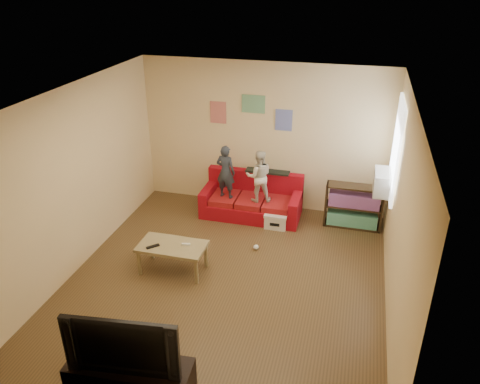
% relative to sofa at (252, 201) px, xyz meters
% --- Properties ---
extents(room_shell, '(4.52, 5.02, 2.72)m').
position_rel_sofa_xyz_m(room_shell, '(0.10, -2.06, 1.09)').
color(room_shell, brown).
rests_on(room_shell, ground).
extents(sofa, '(1.77, 0.82, 0.78)m').
position_rel_sofa_xyz_m(sofa, '(0.00, 0.00, 0.00)').
color(sofa, '#9E0B16').
rests_on(sofa, ground).
extents(child_a, '(0.39, 0.30, 0.98)m').
position_rel_sofa_xyz_m(child_a, '(-0.45, -0.16, 0.60)').
color(child_a, '#2B313D').
rests_on(child_a, sofa).
extents(child_b, '(0.54, 0.47, 0.94)m').
position_rel_sofa_xyz_m(child_b, '(0.15, -0.16, 0.58)').
color(child_b, beige).
rests_on(child_b, sofa).
extents(coffee_table, '(0.99, 0.54, 0.44)m').
position_rel_sofa_xyz_m(coffee_table, '(-0.73, -2.03, 0.12)').
color(coffee_table, '#978558').
rests_on(coffee_table, ground).
extents(remote, '(0.17, 0.17, 0.02)m').
position_rel_sofa_xyz_m(remote, '(-0.98, -2.15, 0.19)').
color(remote, black).
rests_on(remote, coffee_table).
extents(game_controller, '(0.13, 0.06, 0.03)m').
position_rel_sofa_xyz_m(game_controller, '(-0.53, -1.98, 0.20)').
color(game_controller, silver).
rests_on(game_controller, coffee_table).
extents(bookshelf, '(0.97, 0.29, 0.78)m').
position_rel_sofa_xyz_m(bookshelf, '(1.80, 0.00, 0.08)').
color(bookshelf, '#2F2012').
rests_on(bookshelf, ground).
extents(window, '(0.04, 1.08, 1.48)m').
position_rel_sofa_xyz_m(window, '(2.32, -0.41, 1.38)').
color(window, white).
rests_on(window, room_shell).
extents(ac_unit, '(0.28, 0.55, 0.35)m').
position_rel_sofa_xyz_m(ac_unit, '(2.20, -0.41, 0.82)').
color(ac_unit, '#B7B2A3').
rests_on(ac_unit, window).
extents(artwork_left, '(0.30, 0.01, 0.40)m').
position_rel_sofa_xyz_m(artwork_left, '(-0.75, 0.42, 1.49)').
color(artwork_left, '#D87266').
rests_on(artwork_left, room_shell).
extents(artwork_center, '(0.42, 0.01, 0.32)m').
position_rel_sofa_xyz_m(artwork_center, '(-0.10, 0.42, 1.69)').
color(artwork_center, '#72B27F').
rests_on(artwork_center, room_shell).
extents(artwork_right, '(0.30, 0.01, 0.38)m').
position_rel_sofa_xyz_m(artwork_right, '(0.45, 0.42, 1.44)').
color(artwork_right, '#727FCC').
rests_on(artwork_right, room_shell).
extents(file_box, '(0.39, 0.30, 0.27)m').
position_rel_sofa_xyz_m(file_box, '(0.52, -0.37, -0.12)').
color(file_box, white).
rests_on(file_box, ground).
extents(tv_stand, '(1.32, 0.52, 0.49)m').
position_rel_sofa_xyz_m(tv_stand, '(-0.28, -4.31, -0.02)').
color(tv_stand, black).
rests_on(tv_stand, ground).
extents(television, '(1.17, 0.29, 0.67)m').
position_rel_sofa_xyz_m(television, '(-0.28, -4.31, 0.56)').
color(television, black).
rests_on(television, tv_stand).
extents(tissue, '(0.11, 0.11, 0.09)m').
position_rel_sofa_xyz_m(tissue, '(0.34, -1.17, -0.22)').
color(tissue, white).
rests_on(tissue, ground).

